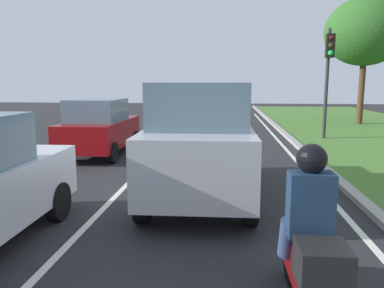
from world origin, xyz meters
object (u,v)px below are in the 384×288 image
(traffic_light_near_right, at_px, (328,65))
(tree_roadside_far, at_px, (366,32))
(car_hatchback_far, at_px, (100,127))
(car_suv_ahead, at_px, (201,140))
(motorcycle, at_px, (307,268))
(rider_person, at_px, (309,202))

(traffic_light_near_right, distance_m, tree_roadside_far, 6.92)
(car_hatchback_far, bearing_deg, tree_roadside_far, 41.02)
(traffic_light_near_right, bearing_deg, car_suv_ahead, -118.97)
(traffic_light_near_right, height_order, tree_roadside_far, tree_roadside_far)
(motorcycle, height_order, tree_roadside_far, tree_roadside_far)
(motorcycle, relative_size, traffic_light_near_right, 0.43)
(car_suv_ahead, bearing_deg, motorcycle, -73.27)
(car_hatchback_far, height_order, rider_person, car_hatchback_far)
(car_suv_ahead, relative_size, rider_person, 3.89)
(car_hatchback_far, height_order, traffic_light_near_right, traffic_light_near_right)
(car_suv_ahead, relative_size, tree_roadside_far, 0.67)
(rider_person, xyz_separation_m, tree_roadside_far, (6.46, 17.73, 3.74))
(motorcycle, xyz_separation_m, traffic_light_near_right, (3.18, 12.01, 2.40))
(traffic_light_near_right, relative_size, tree_roadside_far, 0.65)
(car_hatchback_far, relative_size, rider_person, 3.18)
(car_hatchback_far, relative_size, motorcycle, 1.95)
(traffic_light_near_right, bearing_deg, car_hatchback_far, -153.91)
(motorcycle, bearing_deg, rider_person, 90.49)
(motorcycle, relative_size, rider_person, 1.63)
(rider_person, height_order, traffic_light_near_right, traffic_light_near_right)
(car_hatchback_far, xyz_separation_m, tree_roadside_far, (11.23, 9.66, 4.04))
(car_suv_ahead, xyz_separation_m, car_hatchback_far, (-3.49, 4.14, -0.28))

